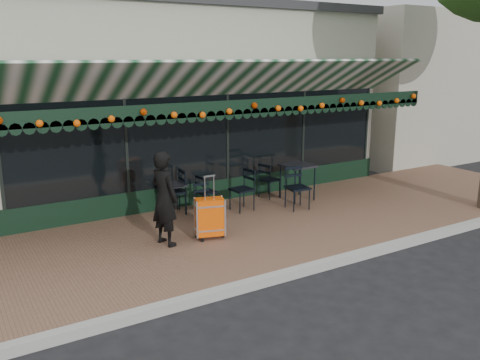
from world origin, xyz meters
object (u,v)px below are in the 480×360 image
cafe_table_b (172,187)px  chair_a_right (269,180)px  woman (165,198)px  chair_b_front (205,202)px  chair_a_front (298,188)px  chair_b_left (173,192)px  chair_a_left (242,190)px  chair_b_right (207,192)px  cafe_table_a (298,168)px  suitcase (210,218)px

cafe_table_b → chair_a_right: bearing=0.2°
woman → cafe_table_b: size_ratio=2.59×
chair_b_front → chair_a_front: bearing=-7.7°
woman → chair_b_left: 1.87m
chair_a_right → chair_b_left: size_ratio=0.89×
woman → chair_a_right: 3.73m
chair_a_left → chair_b_right: size_ratio=1.15×
cafe_table_b → chair_b_right: bearing=-9.7°
cafe_table_a → chair_a_left: bearing=-177.5°
chair_a_front → chair_b_left: chair_b_left is taller
woman → cafe_table_b: (0.83, 1.59, -0.26)m
suitcase → chair_b_front: 1.03m
chair_b_left → chair_a_left: bearing=73.2°
suitcase → cafe_table_a: size_ratio=1.41×
suitcase → cafe_table_b: 1.74m
cafe_table_b → chair_b_left: bearing=23.2°
chair_a_left → chair_b_right: chair_a_left is taller
woman → chair_b_right: woman is taller
chair_b_right → chair_a_front: bearing=-122.6°
chair_a_front → chair_b_front: bearing=179.5°
woman → chair_a_left: woman is taller
chair_a_front → woman: bearing=-163.7°
suitcase → chair_a_left: bearing=57.2°
suitcase → cafe_table_a: suitcase is taller
chair_a_right → chair_b_left: chair_b_left is taller
cafe_table_a → chair_b_right: bearing=171.1°
chair_a_front → chair_b_left: size_ratio=0.98×
cafe_table_b → chair_b_front: chair_b_front is taller
chair_b_right → chair_a_left: bearing=-126.4°
chair_a_left → chair_a_front: chair_a_front is taller
chair_b_right → chair_b_left: bearing=74.4°
chair_a_front → chair_b_right: (-1.74, 0.96, -0.07)m
chair_b_right → chair_b_front: chair_b_right is taller
cafe_table_a → cafe_table_b: size_ratio=1.27×
cafe_table_b → chair_a_front: size_ratio=0.70×
cafe_table_a → woman: bearing=-163.7°
woman → chair_b_right: (1.59, 1.46, -0.45)m
chair_b_left → suitcase: bearing=3.7°
chair_b_front → cafe_table_b: bearing=116.9°
chair_b_right → suitcase: bearing=150.2°
chair_a_front → chair_b_right: bearing=159.0°
chair_a_left → chair_b_front: size_ratio=1.17×
woman → chair_a_right: bearing=-80.2°
chair_a_left → chair_a_right: bearing=112.3°
suitcase → chair_a_front: suitcase is taller
chair_b_left → chair_b_front: 0.87m
woman → cafe_table_b: bearing=-43.3°
chair_a_right → chair_b_front: 2.27m
chair_a_front → chair_b_right: chair_a_front is taller
suitcase → chair_b_front: size_ratio=1.52×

